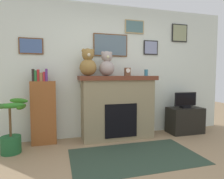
# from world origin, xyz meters

# --- Properties ---
(back_wall) EXTENTS (5.20, 0.15, 2.60)m
(back_wall) POSITION_xyz_m (0.00, 2.00, 1.31)
(back_wall) COLOR silver
(back_wall) RESTS_ON ground_plane
(fireplace) EXTENTS (1.47, 0.52, 1.20)m
(fireplace) POSITION_xyz_m (0.07, 1.71, 0.61)
(fireplace) COLOR #887C5B
(fireplace) RESTS_ON ground_plane
(bookshelf) EXTENTS (0.42, 0.16, 1.33)m
(bookshelf) POSITION_xyz_m (-1.27, 1.74, 0.60)
(bookshelf) COLOR brown
(bookshelf) RESTS_ON ground_plane
(potted_plant) EXTENTS (0.59, 0.60, 0.84)m
(potted_plant) POSITION_xyz_m (-1.74, 1.45, 0.37)
(potted_plant) COLOR #1E592D
(potted_plant) RESTS_ON ground_plane
(tv_stand) EXTENTS (0.71, 0.40, 0.54)m
(tv_stand) POSITION_xyz_m (1.55, 1.64, 0.27)
(tv_stand) COLOR black
(tv_stand) RESTS_ON ground_plane
(television) EXTENTS (0.50, 0.14, 0.32)m
(television) POSITION_xyz_m (1.55, 1.64, 0.69)
(television) COLOR black
(television) RESTS_ON tv_stand
(area_rug) EXTENTS (1.92, 1.09, 0.01)m
(area_rug) POSITION_xyz_m (0.07, 0.80, 0.00)
(area_rug) COLOR #2B3E30
(area_rug) RESTS_ON ground_plane
(candle_jar) EXTENTS (0.07, 0.07, 0.13)m
(candle_jar) POSITION_xyz_m (0.66, 1.69, 1.27)
(candle_jar) COLOR teal
(candle_jar) RESTS_ON fireplace
(mantel_clock) EXTENTS (0.10, 0.08, 0.16)m
(mantel_clock) POSITION_xyz_m (0.27, 1.69, 1.28)
(mantel_clock) COLOR brown
(mantel_clock) RESTS_ON fireplace
(teddy_bear_brown) EXTENTS (0.31, 0.31, 0.50)m
(teddy_bear_brown) POSITION_xyz_m (-0.49, 1.69, 1.43)
(teddy_bear_brown) COLOR olive
(teddy_bear_brown) RESTS_ON fireplace
(teddy_bear_cream) EXTENTS (0.28, 0.28, 0.46)m
(teddy_bear_cream) POSITION_xyz_m (-0.14, 1.69, 1.41)
(teddy_bear_cream) COLOR #A2958F
(teddy_bear_cream) RESTS_ON fireplace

